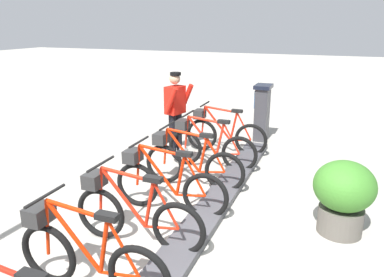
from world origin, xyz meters
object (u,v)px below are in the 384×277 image
Objects in this scene: worker_near_rack at (176,109)px; bike_docked_0 at (222,133)px; bike_docked_2 at (189,162)px; bike_docked_1 at (208,146)px; bike_docked_5 at (84,255)px; payment_kiosk at (262,112)px; planter_bush at (343,194)px; bike_docked_3 at (165,183)px; bike_docked_4 at (132,213)px.

bike_docked_0 is at bearing -162.44° from worker_near_rack.
bike_docked_1 is at bearing -90.00° from bike_docked_2.
bike_docked_2 and bike_docked_5 have the same top height.
bike_docked_5 is at bearing 84.34° from payment_kiosk.
bike_docked_2 is at bearing 120.89° from worker_near_rack.
bike_docked_0 is 1.77× the size of planter_bush.
bike_docked_1 is 1.77× the size of planter_bush.
worker_near_rack is 3.93m from planter_bush.
payment_kiosk is at bearing -115.74° from bike_docked_0.
planter_bush is at bearing 165.23° from bike_docked_2.
bike_docked_0 is 1.00× the size of bike_docked_3.
payment_kiosk is at bearing -100.72° from bike_docked_2.
worker_near_rack is (0.92, -0.63, 0.48)m from bike_docked_1.
bike_docked_1 and bike_docked_3 have the same top height.
bike_docked_5 reaches higher than planter_bush.
bike_docked_1 is at bearing 145.88° from worker_near_rack.
worker_near_rack is at bearing 17.56° from bike_docked_0.
planter_bush is at bearing -152.44° from bike_docked_4.
bike_docked_0 is 0.92m from bike_docked_1.
worker_near_rack is (0.92, -3.38, 0.48)m from bike_docked_4.
bike_docked_5 is 3.17m from planter_bush.
bike_docked_0 is at bearing -90.00° from bike_docked_2.
bike_docked_0 and bike_docked_2 have the same top height.
bike_docked_0 reaches higher than planter_bush.
bike_docked_1 is 1.84m from bike_docked_3.
bike_docked_2 is (0.00, 0.92, 0.00)m from bike_docked_1.
payment_kiosk is at bearing -135.32° from worker_near_rack.
bike_docked_2 is 1.00× the size of bike_docked_5.
worker_near_rack reaches higher than bike_docked_2.
bike_docked_3 is 2.36m from planter_bush.
bike_docked_4 is (0.57, 4.86, -0.24)m from payment_kiosk.
worker_near_rack reaches higher than bike_docked_3.
bike_docked_0 is at bearing -90.00° from bike_docked_4.
planter_bush is (-2.34, 0.62, 0.11)m from bike_docked_2.
bike_docked_0 and bike_docked_3 have the same top height.
bike_docked_1 and bike_docked_5 have the same top height.
bike_docked_1 is at bearing -90.00° from bike_docked_5.
bike_docked_4 is 1.04× the size of worker_near_rack.
bike_docked_4 is 2.64m from planter_bush.
bike_docked_3 is 1.04× the size of worker_near_rack.
bike_docked_5 is 4.42m from worker_near_rack.
bike_docked_4 is at bearing -90.00° from bike_docked_5.
bike_docked_0 is at bearing -90.00° from bike_docked_3.
payment_kiosk is 0.77× the size of worker_near_rack.
bike_docked_1 is 1.00× the size of bike_docked_3.
planter_bush is at bearing 146.48° from worker_near_rack.
payment_kiosk is 0.74× the size of bike_docked_4.
bike_docked_4 is 1.00× the size of bike_docked_5.
worker_near_rack is at bearing 44.68° from payment_kiosk.
bike_docked_4 is (0.00, 2.75, 0.00)m from bike_docked_1.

